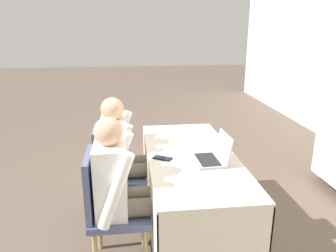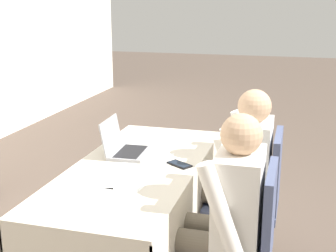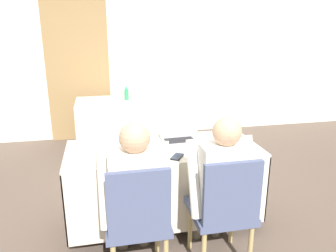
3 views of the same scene
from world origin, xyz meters
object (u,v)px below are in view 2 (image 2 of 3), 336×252
object	(u,v)px
person_checkered_shirt	(223,212)
chair_near_left	(242,244)
chair_near_right	(254,195)
laptop	(125,148)
cell_phone	(179,164)
person_white_shirt	(239,169)

from	to	relation	value
person_checkered_shirt	chair_near_left	bearing A→B (deg)	90.00
chair_near_left	person_checkered_shirt	world-z (taller)	person_checkered_shirt
chair_near_right	person_checkered_shirt	xyz separation A→B (m)	(-0.62, 0.10, 0.16)
laptop	cell_phone	size ratio (longest dim) A/B	1.91
cell_phone	person_white_shirt	world-z (taller)	person_white_shirt
chair_near_left	person_checkered_shirt	bearing A→B (deg)	-90.00
laptop	person_white_shirt	size ratio (longest dim) A/B	0.27
laptop	chair_near_right	size ratio (longest dim) A/B	0.35
cell_phone	chair_near_right	xyz separation A→B (m)	(0.25, -0.42, -0.25)
person_checkered_shirt	person_white_shirt	distance (m)	0.62
cell_phone	person_white_shirt	size ratio (longest dim) A/B	0.14
cell_phone	laptop	bearing A→B (deg)	107.59
chair_near_left	person_checkered_shirt	xyz separation A→B (m)	(0.00, 0.10, 0.16)
laptop	chair_near_right	bearing A→B (deg)	-82.48
laptop	person_checkered_shirt	world-z (taller)	person_checkered_shirt
cell_phone	person_checkered_shirt	size ratio (longest dim) A/B	0.14
chair_near_right	person_white_shirt	size ratio (longest dim) A/B	0.78
person_checkered_shirt	person_white_shirt	xyz separation A→B (m)	(0.62, 0.00, 0.00)
chair_near_left	person_checkered_shirt	size ratio (longest dim) A/B	0.78
chair_near_left	person_white_shirt	distance (m)	0.65
cell_phone	chair_near_left	xyz separation A→B (m)	(-0.38, -0.42, -0.25)
cell_phone	chair_near_right	distance (m)	0.55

